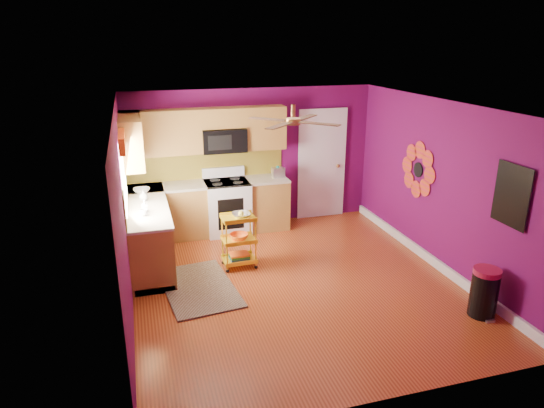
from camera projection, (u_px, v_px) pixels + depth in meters
name	position (u px, v px, depth m)	size (l,w,h in m)	color
ground	(295.00, 282.00, 6.95)	(5.00, 5.00, 0.00)	maroon
room_envelope	(299.00, 172.00, 6.43)	(4.54, 5.04, 2.52)	#5E0A4C
lower_cabinets	(185.00, 220.00, 8.11)	(2.81, 2.31, 0.94)	olive
electric_range	(227.00, 206.00, 8.62)	(0.76, 0.66, 1.13)	white
upper_cabinetry	(184.00, 135.00, 8.01)	(2.80, 2.30, 1.26)	olive
left_window	(123.00, 158.00, 6.76)	(0.08, 1.35, 1.08)	white
panel_door	(322.00, 165.00, 9.22)	(0.95, 0.11, 2.15)	white
right_wall_art	(456.00, 180.00, 6.76)	(0.04, 2.74, 1.04)	black
ceiling_fan	(293.00, 121.00, 6.39)	(1.01, 1.01, 0.26)	#BF8C3F
shag_rug	(199.00, 287.00, 6.79)	(0.92, 1.51, 0.02)	black
rolling_cart	(239.00, 238.00, 7.30)	(0.51, 0.37, 0.90)	yellow
trash_can	(484.00, 292.00, 6.04)	(0.36, 0.38, 0.64)	black
teal_kettle	(278.00, 173.00, 8.73)	(0.18, 0.18, 0.21)	#12887E
toaster	(278.00, 173.00, 8.70)	(0.22, 0.15, 0.18)	beige
soap_bottle_a	(145.00, 206.00, 6.97)	(0.08, 0.08, 0.18)	#EA3F72
soap_bottle_b	(143.00, 195.00, 7.46)	(0.13, 0.13, 0.17)	white
counter_dish	(142.00, 190.00, 7.88)	(0.26, 0.26, 0.06)	white
counter_cup	(144.00, 213.00, 6.85)	(0.11, 0.11, 0.09)	white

